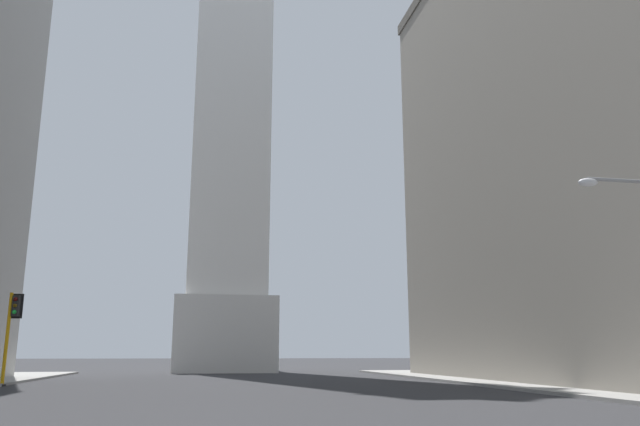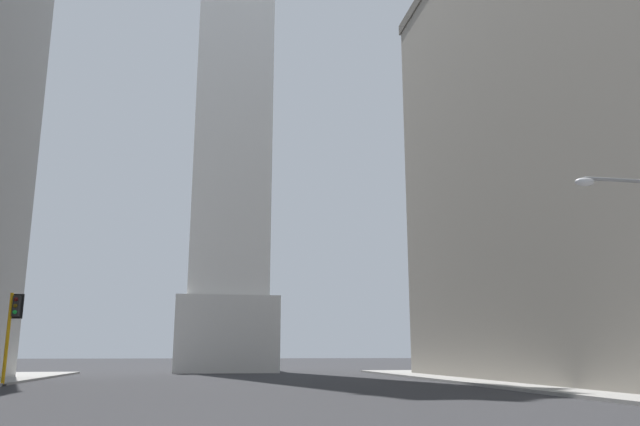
% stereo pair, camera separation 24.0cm
% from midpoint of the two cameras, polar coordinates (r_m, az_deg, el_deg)
% --- Properties ---
extents(sidewalk_right, '(5.00, 68.44, 0.15)m').
position_cam_midpoint_polar(sidewalk_right, '(28.10, 26.99, -14.66)').
color(sidewalk_right, gray).
rests_on(sidewalk_right, ground_plane).
extents(traffic_light_mid_left, '(0.79, 0.52, 4.86)m').
position_cam_midpoint_polar(traffic_light_mid_left, '(37.47, -26.18, -9.08)').
color(traffic_light_mid_left, orange).
rests_on(traffic_light_mid_left, ground_plane).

